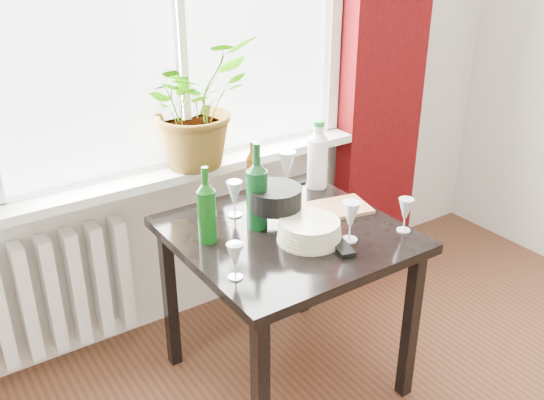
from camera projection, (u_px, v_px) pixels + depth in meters
windowsill at (193, 168)px, 2.76m from camera, size 1.72×0.20×0.04m
curtain at (387, 38)px, 3.10m from camera, size 0.50×0.12×2.56m
radiator at (39, 299)px, 2.59m from camera, size 0.80×0.10×0.55m
table at (287, 250)px, 2.43m from camera, size 0.85×0.85×0.74m
potted_plant at (194, 103)px, 2.63m from camera, size 0.62×0.57×0.56m
wine_bottle_left at (206, 204)px, 2.25m from camera, size 0.09×0.09×0.31m
wine_bottle_right at (257, 186)px, 2.34m from camera, size 0.10×0.10×0.36m
bottle_amber at (253, 167)px, 2.66m from camera, size 0.08×0.08×0.25m
cleaning_bottle at (318, 153)px, 2.71m from camera, size 0.09×0.09×0.32m
wineglass_front_right at (350, 221)px, 2.28m from camera, size 0.08×0.08×0.17m
wineglass_far_right at (405, 215)px, 2.36m from camera, size 0.06×0.06×0.14m
wineglass_back_center at (287, 170)px, 2.70m from camera, size 0.10×0.10×0.19m
wineglass_back_left at (234, 198)px, 2.48m from camera, size 0.08×0.08×0.16m
wineglass_front_left at (235, 261)px, 2.05m from camera, size 0.06×0.06×0.14m
plate_stack at (310, 231)px, 2.30m from camera, size 0.31×0.31×0.08m
fondue_pot at (275, 206)px, 2.40m from camera, size 0.30×0.28×0.17m
tv_remote at (339, 244)px, 2.27m from camera, size 0.11×0.20×0.02m
cutting_board at (335, 209)px, 2.55m from camera, size 0.32×0.24×0.02m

